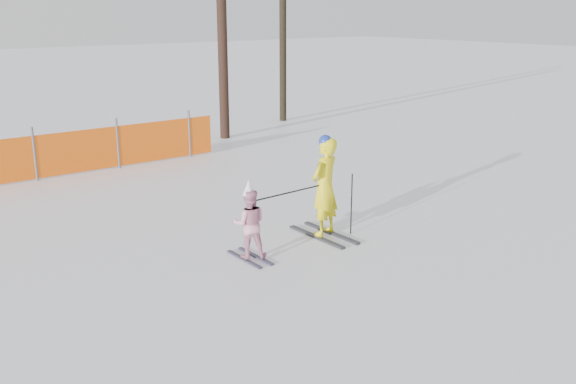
% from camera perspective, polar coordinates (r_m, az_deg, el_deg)
% --- Properties ---
extents(ground, '(120.00, 120.00, 0.00)m').
position_cam_1_polar(ground, '(10.16, 1.74, -6.04)').
color(ground, white).
rests_on(ground, ground).
extents(adult, '(0.72, 1.38, 1.79)m').
position_cam_1_polar(adult, '(10.93, 3.27, 0.49)').
color(adult, black).
rests_on(adult, ground).
extents(child, '(0.68, 0.91, 1.29)m').
position_cam_1_polar(child, '(10.02, -3.46, -2.78)').
color(child, black).
rests_on(child, ground).
extents(ski_poles, '(1.95, 0.22, 1.09)m').
position_cam_1_polar(ski_poles, '(10.73, 2.64, -0.53)').
color(ski_poles, black).
rests_on(ski_poles, ground).
extents(tree_trunks, '(3.59, 1.69, 5.97)m').
position_cam_1_polar(tree_trunks, '(20.63, -3.51, 13.63)').
color(tree_trunks, black).
rests_on(tree_trunks, ground).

